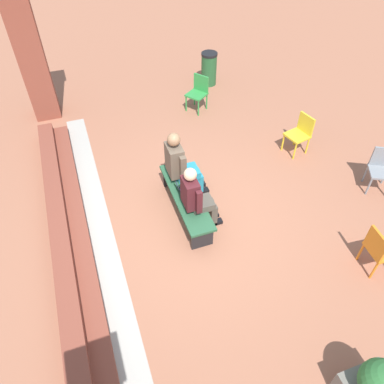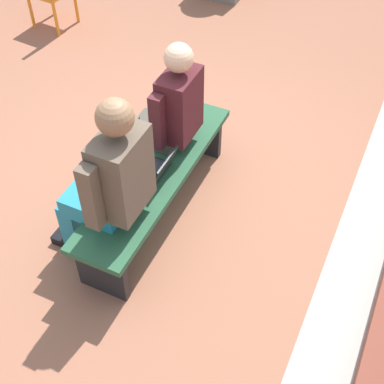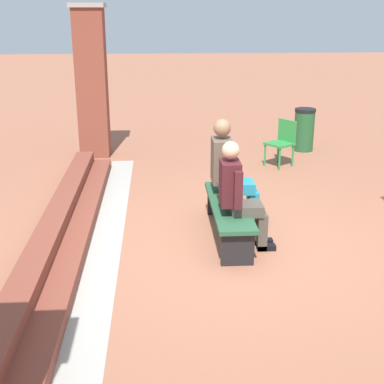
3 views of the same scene
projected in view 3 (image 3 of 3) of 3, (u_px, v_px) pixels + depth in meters
ground_plane at (230, 245)px, 6.58m from camera, size 60.00×60.00×0.00m
concrete_strip at (107, 239)px, 6.72m from camera, size 7.38×0.40×0.01m
brick_steps at (62, 232)px, 6.65m from camera, size 6.58×0.60×0.30m
brick_pillar_right_of_steps at (92, 82)px, 10.17m from camera, size 0.64×0.64×2.86m
bench at (228, 211)px, 6.70m from camera, size 1.80×0.44×0.45m
person_student at (239, 192)px, 6.27m from camera, size 0.53×0.67×1.33m
person_adult at (230, 169)px, 7.03m from camera, size 0.59×0.75×1.42m
laptop at (227, 199)px, 6.69m from camera, size 0.32×0.29×0.21m
plastic_chair_near_bench_left at (282, 140)px, 9.77m from camera, size 0.59×0.59×0.84m
litter_bin at (304, 130)px, 10.84m from camera, size 0.42×0.42×0.86m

